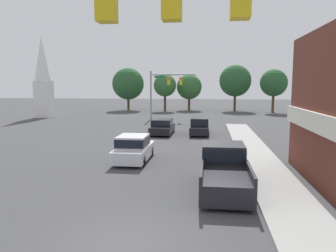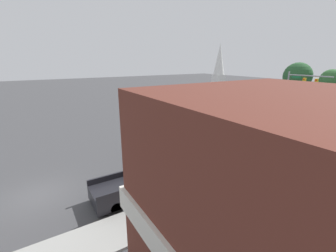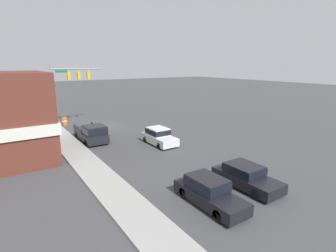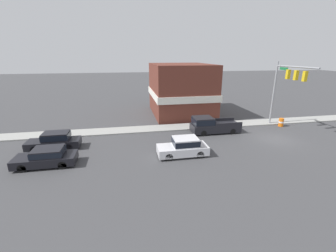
% 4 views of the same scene
% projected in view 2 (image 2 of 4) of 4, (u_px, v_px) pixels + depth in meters
% --- Properties ---
extents(ground_plane, '(200.00, 200.00, 0.00)m').
position_uv_depth(ground_plane, '(37.00, 196.00, 14.15)').
color(ground_plane, '#424244').
extents(far_signal_assembly, '(6.27, 0.49, 6.60)m').
position_uv_depth(far_signal_assembly, '(300.00, 85.00, 33.65)').
color(far_signal_assembly, gray).
rests_on(far_signal_assembly, ground).
extents(car_lead, '(1.89, 4.42, 1.65)m').
position_uv_depth(car_lead, '(163.00, 142.00, 21.02)').
color(car_lead, black).
rests_on(car_lead, ground).
extents(car_oncoming, '(1.76, 4.77, 1.61)m').
position_uv_depth(car_oncoming, '(275.00, 133.00, 23.87)').
color(car_oncoming, black).
rests_on(car_oncoming, ground).
extents(car_second_ahead, '(1.95, 4.67, 1.48)m').
position_uv_depth(car_second_ahead, '(246.00, 126.00, 26.63)').
color(car_second_ahead, black).
rests_on(car_second_ahead, ground).
extents(pickup_truck_parked, '(2.12, 5.53, 1.89)m').
position_uv_depth(pickup_truck_parked, '(145.00, 180.00, 14.30)').
color(pickup_truck_parked, black).
rests_on(pickup_truck_parked, ground).
extents(corner_brick_building, '(10.91, 8.54, 7.33)m').
position_uv_depth(corner_brick_building, '(326.00, 228.00, 6.49)').
color(corner_brick_building, brown).
rests_on(corner_brick_building, ground).
extents(church_steeple, '(2.34, 2.34, 11.71)m').
position_uv_depth(church_steeple, '(219.00, 71.00, 48.13)').
color(church_steeple, white).
rests_on(church_steeple, ground).
extents(backdrop_tree_left_far, '(5.88, 5.88, 7.86)m').
position_uv_depth(backdrop_tree_left_far, '(297.00, 76.00, 48.80)').
color(backdrop_tree_left_far, '#4C3823').
rests_on(backdrop_tree_left_far, ground).
extents(backdrop_tree_left_mid, '(4.06, 4.06, 6.67)m').
position_uv_depth(backdrop_tree_left_mid, '(331.00, 80.00, 42.54)').
color(backdrop_tree_left_mid, '#4C3823').
rests_on(backdrop_tree_left_mid, ground).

